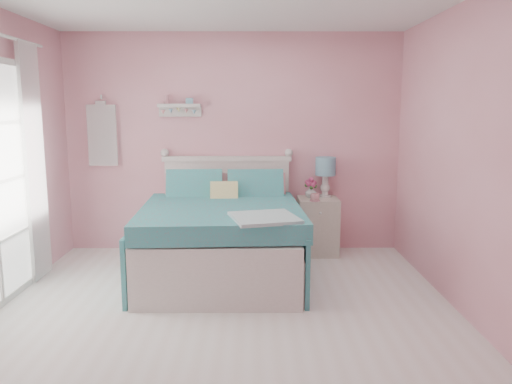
{
  "coord_description": "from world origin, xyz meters",
  "views": [
    {
      "loc": [
        0.25,
        -3.77,
        1.72
      ],
      "look_at": [
        0.27,
        1.2,
        0.88
      ],
      "focal_mm": 35.0,
      "sensor_mm": 36.0,
      "label": 1
    }
  ],
  "objects_px": {
    "bed": "(223,237)",
    "table_lamp": "(325,169)",
    "nightstand": "(318,226)",
    "vase": "(311,192)",
    "teacup": "(315,197)"
  },
  "relations": [
    {
      "from": "bed",
      "to": "table_lamp",
      "type": "height_order",
      "value": "bed"
    },
    {
      "from": "bed",
      "to": "nightstand",
      "type": "bearing_deg",
      "value": 31.91
    },
    {
      "from": "nightstand",
      "to": "vase",
      "type": "bearing_deg",
      "value": 154.07
    },
    {
      "from": "bed",
      "to": "teacup",
      "type": "height_order",
      "value": "bed"
    },
    {
      "from": "bed",
      "to": "vase",
      "type": "xyz_separation_m",
      "value": [
        1.0,
        0.79,
        0.34
      ]
    },
    {
      "from": "bed",
      "to": "table_lamp",
      "type": "xyz_separation_m",
      "value": [
        1.17,
        0.85,
        0.61
      ]
    },
    {
      "from": "table_lamp",
      "to": "vase",
      "type": "xyz_separation_m",
      "value": [
        -0.18,
        -0.06,
        -0.26
      ]
    },
    {
      "from": "table_lamp",
      "to": "teacup",
      "type": "bearing_deg",
      "value": -119.7
    },
    {
      "from": "vase",
      "to": "teacup",
      "type": "xyz_separation_m",
      "value": [
        0.02,
        -0.21,
        -0.03
      ]
    },
    {
      "from": "bed",
      "to": "nightstand",
      "type": "height_order",
      "value": "bed"
    },
    {
      "from": "bed",
      "to": "vase",
      "type": "height_order",
      "value": "bed"
    },
    {
      "from": "vase",
      "to": "teacup",
      "type": "height_order",
      "value": "vase"
    },
    {
      "from": "teacup",
      "to": "vase",
      "type": "bearing_deg",
      "value": 96.48
    },
    {
      "from": "vase",
      "to": "nightstand",
      "type": "bearing_deg",
      "value": -25.93
    },
    {
      "from": "nightstand",
      "to": "teacup",
      "type": "xyz_separation_m",
      "value": [
        -0.06,
        -0.17,
        0.38
      ]
    }
  ]
}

